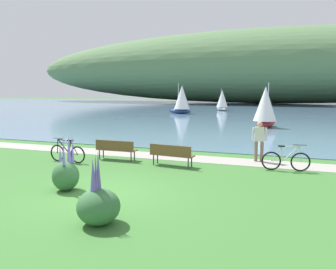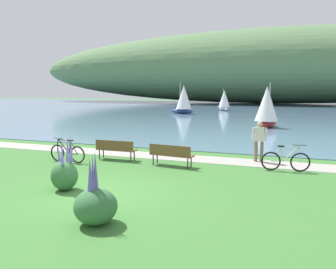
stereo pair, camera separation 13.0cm
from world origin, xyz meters
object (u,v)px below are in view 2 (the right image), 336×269
(sailboat_toward_hillside, at_px, (267,107))
(sailboat_mid_bay, at_px, (224,100))
(park_bench_further_along, at_px, (116,148))
(park_bench_near_camera, at_px, (171,153))
(bicycle_beside_path, at_px, (286,161))
(bicycle_leaning_near_bench, at_px, (67,153))
(person_at_shoreline, at_px, (259,139))
(sailboat_nearest_to_shore, at_px, (184,99))

(sailboat_toward_hillside, bearing_deg, sailboat_mid_bay, 109.48)
(sailboat_mid_bay, height_order, sailboat_toward_hillside, sailboat_toward_hillside)
(park_bench_further_along, bearing_deg, park_bench_near_camera, -6.64)
(sailboat_mid_bay, bearing_deg, bicycle_beside_path, -75.49)
(sailboat_mid_bay, bearing_deg, sailboat_toward_hillside, -70.52)
(park_bench_near_camera, distance_m, bicycle_leaning_near_bench, 4.44)
(park_bench_near_camera, distance_m, sailboat_mid_bay, 37.25)
(bicycle_beside_path, relative_size, person_at_shoreline, 1.03)
(sailboat_nearest_to_shore, bearing_deg, sailboat_mid_bay, 66.14)
(bicycle_leaning_near_bench, bearing_deg, sailboat_nearest_to_shore, 98.31)
(bicycle_leaning_near_bench, bearing_deg, sailboat_toward_hillside, 67.13)
(park_bench_further_along, height_order, person_at_shoreline, person_at_shoreline)
(park_bench_near_camera, distance_m, park_bench_further_along, 2.68)
(park_bench_near_camera, xyz_separation_m, sailboat_mid_bay, (-5.05, 36.89, 1.07))
(person_at_shoreline, bearing_deg, bicycle_leaning_near_bench, -159.04)
(bicycle_beside_path, distance_m, sailboat_mid_bay, 37.35)
(park_bench_near_camera, height_order, park_bench_further_along, same)
(park_bench_near_camera, xyz_separation_m, bicycle_leaning_near_bench, (-4.37, -0.78, -0.12))
(bicycle_leaning_near_bench, relative_size, sailboat_toward_hillside, 0.49)
(park_bench_near_camera, bearing_deg, sailboat_mid_bay, 97.80)
(park_bench_further_along, height_order, sailboat_nearest_to_shore, sailboat_nearest_to_shore)
(bicycle_beside_path, height_order, sailboat_toward_hillside, sailboat_toward_hillside)
(sailboat_nearest_to_shore, bearing_deg, bicycle_beside_path, -65.11)
(park_bench_further_along, distance_m, sailboat_mid_bay, 36.68)
(bicycle_leaning_near_bench, distance_m, sailboat_toward_hillside, 17.74)
(person_at_shoreline, height_order, sailboat_nearest_to_shore, sailboat_nearest_to_shore)
(park_bench_near_camera, distance_m, sailboat_nearest_to_shore, 30.02)
(bicycle_leaning_near_bench, bearing_deg, park_bench_further_along, 32.48)
(park_bench_near_camera, distance_m, person_at_shoreline, 3.86)
(sailboat_nearest_to_shore, relative_size, sailboat_toward_hillside, 1.10)
(park_bench_near_camera, bearing_deg, person_at_shoreline, 33.58)
(sailboat_toward_hillside, bearing_deg, park_bench_near_camera, -99.17)
(park_bench_further_along, relative_size, person_at_shoreline, 1.06)
(sailboat_nearest_to_shore, bearing_deg, sailboat_toward_hillside, -49.71)
(park_bench_further_along, bearing_deg, sailboat_toward_hillside, 71.24)
(park_bench_further_along, relative_size, sailboat_toward_hillside, 0.50)
(park_bench_further_along, distance_m, person_at_shoreline, 6.15)
(park_bench_near_camera, relative_size, person_at_shoreline, 1.08)
(bicycle_beside_path, relative_size, sailboat_mid_bay, 0.53)
(sailboat_mid_bay, bearing_deg, park_bench_near_camera, -82.20)
(sailboat_mid_bay, xyz_separation_m, sailboat_toward_hillside, (7.56, -21.37, 0.14))
(park_bench_further_along, height_order, sailboat_mid_bay, sailboat_mid_bay)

